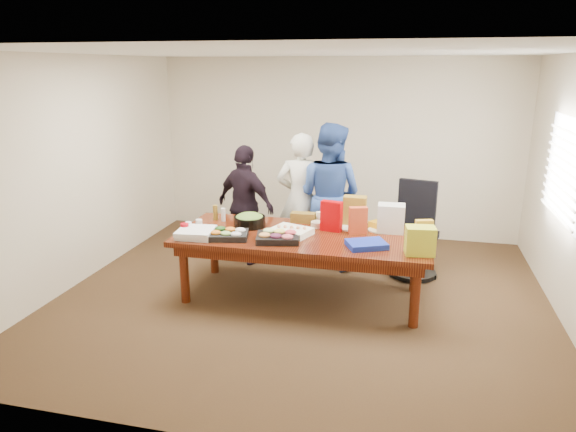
% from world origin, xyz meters
% --- Properties ---
extents(floor, '(5.50, 5.00, 0.02)m').
position_xyz_m(floor, '(0.00, 0.00, -0.01)').
color(floor, '#47301E').
rests_on(floor, ground).
extents(ceiling, '(5.50, 5.00, 0.02)m').
position_xyz_m(ceiling, '(0.00, 0.00, 2.71)').
color(ceiling, white).
rests_on(ceiling, wall_back).
extents(wall_back, '(5.50, 0.04, 2.70)m').
position_xyz_m(wall_back, '(0.00, 2.50, 1.35)').
color(wall_back, beige).
rests_on(wall_back, floor).
extents(wall_front, '(5.50, 0.04, 2.70)m').
position_xyz_m(wall_front, '(0.00, -2.50, 1.35)').
color(wall_front, beige).
rests_on(wall_front, floor).
extents(wall_left, '(0.04, 5.00, 2.70)m').
position_xyz_m(wall_left, '(-2.75, 0.00, 1.35)').
color(wall_left, beige).
rests_on(wall_left, floor).
extents(window_panel, '(0.03, 1.40, 1.10)m').
position_xyz_m(window_panel, '(2.72, 0.60, 1.50)').
color(window_panel, white).
rests_on(window_panel, wall_right).
extents(window_blinds, '(0.04, 1.36, 1.00)m').
position_xyz_m(window_blinds, '(2.68, 0.60, 1.50)').
color(window_blinds, beige).
rests_on(window_blinds, wall_right).
extents(conference_table, '(2.80, 1.20, 0.75)m').
position_xyz_m(conference_table, '(0.00, 0.00, 0.38)').
color(conference_table, '#4C1C0F').
rests_on(conference_table, floor).
extents(office_chair, '(0.70, 0.70, 1.14)m').
position_xyz_m(office_chair, '(1.23, 0.92, 0.57)').
color(office_chair, black).
rests_on(office_chair, floor).
extents(person_center, '(0.70, 0.53, 1.75)m').
position_xyz_m(person_center, '(-0.26, 1.09, 0.87)').
color(person_center, silver).
rests_on(person_center, floor).
extents(person_right, '(1.09, 0.96, 1.88)m').
position_xyz_m(person_right, '(0.11, 1.11, 0.94)').
color(person_right, '#2E4E9A').
rests_on(person_right, floor).
extents(person_left, '(1.01, 0.75, 1.59)m').
position_xyz_m(person_left, '(-0.96, 0.90, 0.79)').
color(person_left, black).
rests_on(person_left, floor).
extents(veggie_tray, '(0.49, 0.42, 0.06)m').
position_xyz_m(veggie_tray, '(-0.77, -0.31, 0.78)').
color(veggie_tray, black).
rests_on(veggie_tray, conference_table).
extents(fruit_tray, '(0.52, 0.44, 0.07)m').
position_xyz_m(fruit_tray, '(-0.22, -0.28, 0.78)').
color(fruit_tray, black).
rests_on(fruit_tray, conference_table).
extents(sheet_cake, '(0.50, 0.43, 0.07)m').
position_xyz_m(sheet_cake, '(-0.12, -0.03, 0.79)').
color(sheet_cake, white).
rests_on(sheet_cake, conference_table).
extents(salad_bowl, '(0.46, 0.46, 0.12)m').
position_xyz_m(salad_bowl, '(-0.67, 0.16, 0.81)').
color(salad_bowl, black).
rests_on(salad_bowl, conference_table).
extents(chip_bag_blue, '(0.48, 0.43, 0.06)m').
position_xyz_m(chip_bag_blue, '(0.73, -0.25, 0.78)').
color(chip_bag_blue, '#152AA4').
rests_on(chip_bag_blue, conference_table).
extents(chip_bag_red, '(0.25, 0.14, 0.35)m').
position_xyz_m(chip_bag_red, '(0.28, 0.21, 0.92)').
color(chip_bag_red, '#B40004').
rests_on(chip_bag_red, conference_table).
extents(chip_bag_yellow, '(0.19, 0.12, 0.27)m').
position_xyz_m(chip_bag_yellow, '(1.30, -0.03, 0.88)').
color(chip_bag_yellow, gold).
rests_on(chip_bag_yellow, conference_table).
extents(chip_bag_orange, '(0.22, 0.15, 0.31)m').
position_xyz_m(chip_bag_orange, '(0.59, 0.17, 0.90)').
color(chip_bag_orange, '#C8431F').
rests_on(chip_bag_orange, conference_table).
extents(mayo_jar, '(0.09, 0.09, 0.13)m').
position_xyz_m(mayo_jar, '(0.10, 0.50, 0.82)').
color(mayo_jar, white).
rests_on(mayo_jar, conference_table).
extents(mustard_bottle, '(0.06, 0.06, 0.17)m').
position_xyz_m(mustard_bottle, '(0.21, 0.43, 0.84)').
color(mustard_bottle, '#FDA20E').
rests_on(mustard_bottle, conference_table).
extents(dressing_bottle, '(0.06, 0.06, 0.18)m').
position_xyz_m(dressing_bottle, '(-1.16, 0.32, 0.84)').
color(dressing_bottle, brown).
rests_on(dressing_bottle, conference_table).
extents(ranch_bottle, '(0.06, 0.06, 0.16)m').
position_xyz_m(ranch_bottle, '(-1.05, 0.29, 0.83)').
color(ranch_bottle, silver).
rests_on(ranch_bottle, conference_table).
extents(banana_bunch, '(0.28, 0.26, 0.08)m').
position_xyz_m(banana_bunch, '(0.82, 0.40, 0.79)').
color(banana_bunch, gold).
rests_on(banana_bunch, conference_table).
extents(bread_loaf, '(0.30, 0.13, 0.12)m').
position_xyz_m(bread_loaf, '(-0.10, 0.47, 0.81)').
color(bread_loaf, brown).
rests_on(bread_loaf, conference_table).
extents(kraft_bag, '(0.27, 0.15, 0.35)m').
position_xyz_m(kraft_bag, '(0.52, 0.50, 0.92)').
color(kraft_bag, olive).
rests_on(kraft_bag, conference_table).
extents(red_cup, '(0.11, 0.11, 0.12)m').
position_xyz_m(red_cup, '(-1.29, -0.28, 0.81)').
color(red_cup, '#AA0611').
rests_on(red_cup, conference_table).
extents(clear_cup_a, '(0.08, 0.08, 0.10)m').
position_xyz_m(clear_cup_a, '(-1.30, -0.16, 0.80)').
color(clear_cup_a, silver).
rests_on(clear_cup_a, conference_table).
extents(clear_cup_b, '(0.10, 0.10, 0.10)m').
position_xyz_m(clear_cup_b, '(-1.22, -0.05, 0.80)').
color(clear_cup_b, white).
rests_on(clear_cup_b, conference_table).
extents(pizza_box_lower, '(0.40, 0.40, 0.04)m').
position_xyz_m(pizza_box_lower, '(-1.12, -0.33, 0.77)').
color(pizza_box_lower, white).
rests_on(pizza_box_lower, conference_table).
extents(pizza_box_upper, '(0.42, 0.42, 0.04)m').
position_xyz_m(pizza_box_upper, '(-1.13, -0.35, 0.82)').
color(pizza_box_upper, white).
rests_on(pizza_box_upper, pizza_box_lower).
extents(plate_a, '(0.29, 0.29, 0.01)m').
position_xyz_m(plate_a, '(0.82, 0.34, 0.76)').
color(plate_a, silver).
rests_on(plate_a, conference_table).
extents(plate_b, '(0.32, 0.32, 0.02)m').
position_xyz_m(plate_b, '(0.47, 0.35, 0.76)').
color(plate_b, beige).
rests_on(plate_b, conference_table).
extents(dip_bowl_a, '(0.18, 0.18, 0.06)m').
position_xyz_m(dip_bowl_a, '(0.11, 0.32, 0.78)').
color(dip_bowl_a, beige).
rests_on(dip_bowl_a, conference_table).
extents(dip_bowl_b, '(0.16, 0.16, 0.06)m').
position_xyz_m(dip_bowl_b, '(-0.71, 0.45, 0.78)').
color(dip_bowl_b, beige).
rests_on(dip_bowl_b, conference_table).
extents(grocery_bag_white, '(0.30, 0.22, 0.32)m').
position_xyz_m(grocery_bag_white, '(0.94, 0.33, 0.91)').
color(grocery_bag_white, white).
rests_on(grocery_bag_white, conference_table).
extents(grocery_bag_yellow, '(0.31, 0.24, 0.29)m').
position_xyz_m(grocery_bag_yellow, '(1.26, -0.34, 0.89)').
color(grocery_bag_yellow, yellow).
rests_on(grocery_bag_yellow, conference_table).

